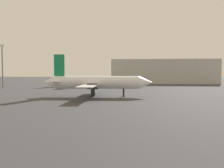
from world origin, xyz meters
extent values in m
cylinder|color=white|center=(-11.85, 49.80, 3.87)|extent=(22.46, 3.96, 3.43)
cone|color=white|center=(1.23, 50.11, 3.87)|extent=(3.86, 3.52, 3.43)
cone|color=white|center=(-24.93, 49.49, 3.87)|extent=(3.86, 3.52, 3.43)
cube|color=white|center=(-12.97, 49.77, 3.36)|extent=(4.35, 26.15, 0.21)
cube|color=white|center=(-22.59, 49.54, 4.22)|extent=(2.32, 7.56, 0.14)
cube|color=#147F4C|center=(-22.14, 49.56, 8.51)|extent=(2.87, 0.34, 5.84)
cylinder|color=#4C4C54|center=(-12.41, 54.74, 3.19)|extent=(2.72, 1.67, 1.61)
cylinder|color=#4C4C54|center=(-12.18, 44.84, 3.19)|extent=(2.72, 1.67, 1.61)
cube|color=black|center=(-4.69, 49.97, 1.08)|extent=(0.46, 0.46, 2.16)
cube|color=black|center=(-13.01, 51.56, 1.08)|extent=(0.46, 0.46, 2.16)
cube|color=black|center=(-12.92, 47.99, 1.08)|extent=(0.46, 0.46, 2.16)
cylinder|color=silver|center=(-26.27, 88.75, 2.96)|extent=(21.19, 7.24, 2.90)
cone|color=silver|center=(-14.42, 86.22, 2.96)|extent=(3.73, 3.50, 2.90)
cone|color=silver|center=(-38.13, 91.28, 2.96)|extent=(3.73, 3.50, 2.90)
cube|color=silver|center=(-27.30, 88.97, 2.53)|extent=(9.11, 25.20, 0.19)
cube|color=silver|center=(-36.18, 90.87, 3.25)|extent=(3.20, 6.79, 0.12)
cube|color=#147F4C|center=(-35.80, 90.79, 6.67)|extent=(2.49, 0.75, 4.51)
cylinder|color=#4C4C54|center=(-25.70, 93.47, 2.38)|extent=(2.58, 1.86, 1.40)
cylinder|color=#4C4C54|center=(-27.67, 84.21, 2.38)|extent=(2.58, 1.86, 1.40)
cube|color=black|center=(-19.69, 87.34, 0.76)|extent=(0.46, 0.46, 1.51)
cube|color=black|center=(-26.98, 90.49, 0.76)|extent=(0.46, 0.46, 1.51)
cube|color=black|center=(-27.63, 87.44, 0.76)|extent=(0.46, 0.46, 1.51)
cylinder|color=slate|center=(-56.02, 79.58, 8.58)|extent=(0.50, 0.50, 17.15)
cube|color=#F2EACC|center=(-56.02, 79.58, 17.55)|extent=(2.40, 0.50, 0.80)
cube|color=#B7B7B2|center=(15.37, 132.51, 6.97)|extent=(60.23, 26.00, 13.94)
camera|label=1|loc=(-1.99, -12.37, 6.68)|focal=37.49mm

